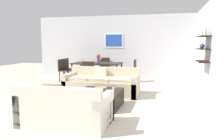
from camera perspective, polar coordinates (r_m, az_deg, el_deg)
The scene contains 20 objects.
ground_plane at distance 6.27m, azimuth -3.87°, elevation -6.94°, with size 18.00×18.00×0.00m, color beige.
back_wall_unit at distance 9.45m, azimuth 4.44°, elevation 6.02°, with size 8.40×0.09×2.70m.
right_wall_shelf_unit at distance 6.49m, azimuth 24.33°, elevation 5.00°, with size 0.34×8.20×2.70m.
sofa_beige at distance 6.50m, azimuth -2.62°, elevation -3.78°, with size 2.18×0.90×0.78m.
loveseat_white at distance 4.17m, azimuth -12.13°, elevation -10.04°, with size 1.61×0.90×0.78m.
coffee_table at distance 5.28m, azimuth -3.24°, elevation -7.44°, with size 1.00×1.00×0.38m.
decorative_bowl at distance 5.29m, azimuth -2.99°, elevation -4.83°, with size 0.31×0.31×0.08m.
candle_jar at distance 5.26m, azimuth 0.39°, elevation -4.99°, with size 0.07×0.07×0.07m, color silver.
apple_on_coffee_table at distance 5.24m, azimuth -5.36°, elevation -5.04°, with size 0.07×0.07×0.07m, color red.
dining_table at distance 8.63m, azimuth -3.84°, elevation 1.50°, with size 1.88×1.04×0.75m.
dining_chair_left_near at distance 8.94m, azimuth -12.55°, elevation 0.37°, with size 0.44×0.44×0.88m.
dining_chair_foot at distance 7.78m, azimuth -5.93°, elevation -0.46°, with size 0.44×0.44×0.88m.
dining_chair_head at distance 9.53m, azimuth -2.11°, elevation 0.93°, with size 0.44×0.44×0.88m.
dining_chair_right_far at distance 8.56m, azimuth 5.28°, elevation 0.22°, with size 0.44×0.44×0.88m.
dining_chair_left_far at distance 9.36m, azimuth -11.26°, elevation 0.69°, with size 0.44×0.44×0.88m.
wine_glass_right_far at distance 8.55m, azimuth 0.86°, elevation 2.72°, with size 0.07×0.07×0.17m.
wine_glass_head at distance 9.05m, azimuth -2.95°, elevation 2.91°, with size 0.06×0.06×0.17m.
wine_glass_foot at distance 8.18m, azimuth -4.84°, elevation 2.42°, with size 0.06×0.06×0.16m.
wine_glass_left_far at distance 8.97m, azimuth -7.82°, elevation 2.79°, with size 0.07×0.07×0.17m.
centerpiece_vase at distance 8.62m, azimuth -3.60°, elevation 3.23°, with size 0.16×0.16×0.34m.
Camera 1 is at (1.89, -5.78, 1.50)m, focal length 34.98 mm.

